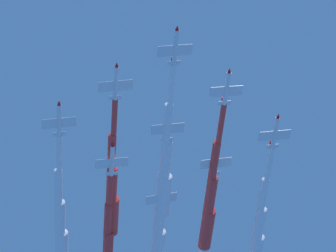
{
  "coord_description": "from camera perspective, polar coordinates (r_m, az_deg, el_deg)",
  "views": [
    {
      "loc": [
        -20.96,
        -90.41,
        36.4
      ],
      "look_at": [
        0.0,
        0.0,
        187.56
      ],
      "focal_mm": 77.25,
      "sensor_mm": 36.0,
      "label": 1
    }
  ],
  "objects": [
    {
      "name": "jet_lead",
      "position": [
        182.79,
        -0.17,
        -2.78
      ],
      "size": [
        14.03,
        53.92,
        4.43
      ],
      "color": "silver"
    },
    {
      "name": "jet_port_inner",
      "position": [
        191.66,
        3.39,
        -5.57
      ],
      "size": [
        13.45,
        55.22,
        4.37
      ],
      "color": "silver"
    },
    {
      "name": "jet_starboard_mid",
      "position": [
        196.75,
        7.23,
        -7.69
      ],
      "size": [
        13.54,
        49.76,
        4.3
      ],
      "color": "silver"
    },
    {
      "name": "jet_port_mid",
      "position": [
        193.76,
        -0.66,
        -7.32
      ],
      "size": [
        13.14,
        49.9,
        4.36
      ],
      "color": "silver"
    },
    {
      "name": "jet_port_outer",
      "position": [
        195.03,
        -8.5,
        -7.26
      ],
      "size": [
        13.86,
        52.35,
        4.38
      ],
      "color": "silver"
    },
    {
      "name": "jet_trail_port",
      "position": [
        199.38,
        -4.72,
        -9.46
      ],
      "size": [
        13.08,
        48.91,
        4.31
      ],
      "color": "silver"
    },
    {
      "name": "jet_starboard_inner",
      "position": [
        188.27,
        -4.42,
        -4.64
      ],
      "size": [
        13.65,
        51.29,
        4.43
      ],
      "color": "silver"
    }
  ]
}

